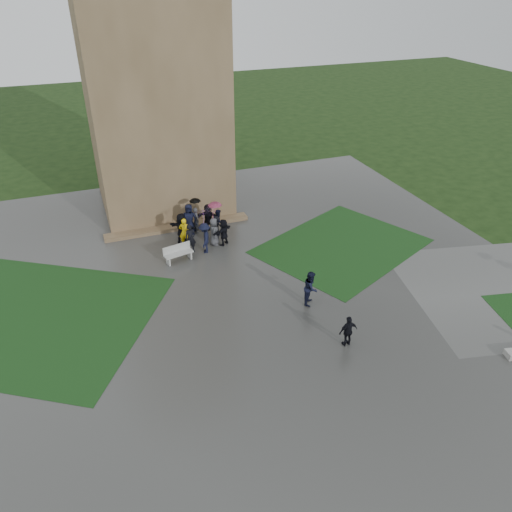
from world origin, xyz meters
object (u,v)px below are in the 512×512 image
object	(u,v)px
pedestrian_mid	(311,288)
pedestrian_near	(348,331)
bench	(178,253)
tower	(150,65)

from	to	relation	value
pedestrian_mid	pedestrian_near	xyz separation A→B (m)	(0.15, -3.37, -0.14)
bench	pedestrian_near	bearing A→B (deg)	-73.78
bench	pedestrian_mid	world-z (taller)	pedestrian_mid
tower	pedestrian_mid	distance (m)	17.12
tower	pedestrian_mid	bearing A→B (deg)	-73.49
bench	pedestrian_mid	distance (m)	8.03
tower	bench	bearing A→B (deg)	-95.74
tower	pedestrian_mid	size ratio (longest dim) A/B	10.23
pedestrian_mid	pedestrian_near	distance (m)	3.37
tower	pedestrian_near	world-z (taller)	tower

